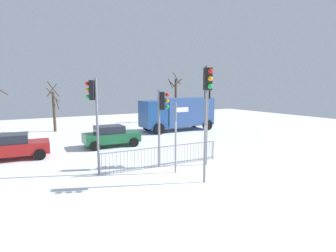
{
  "coord_description": "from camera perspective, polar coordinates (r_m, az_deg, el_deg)",
  "views": [
    {
      "loc": [
        -6.55,
        -9.7,
        4.1
      ],
      "look_at": [
        0.99,
        3.47,
        1.93
      ],
      "focal_mm": 28.88,
      "sensor_mm": 36.0,
      "label": 1
    }
  ],
  "objects": [
    {
      "name": "traffic_light_mid_left",
      "position": [
        14.34,
        8.26,
        4.91
      ],
      "size": [
        0.44,
        0.49,
        4.53
      ],
      "rotation": [
        0.0,
        0.0,
        5.67
      ],
      "color": "slate",
      "rests_on": "ground"
    },
    {
      "name": "delivery_truck",
      "position": [
        25.84,
        2.1,
        2.88
      ],
      "size": [
        7.11,
        2.86,
        3.1
      ],
      "rotation": [
        0.0,
        0.0,
        3.12
      ],
      "color": "#33518C",
      "rests_on": "ground"
    },
    {
      "name": "bare_tree_right",
      "position": [
        32.51,
        1.6,
        5.93
      ],
      "size": [
        1.72,
        1.57,
        5.92
      ],
      "color": "#473828",
      "rests_on": "ground"
    },
    {
      "name": "car_green_far",
      "position": [
        19.3,
        -11.95,
        -2.0
      ],
      "size": [
        3.87,
        2.06,
        1.47
      ],
      "rotation": [
        0.0,
        0.0,
        -0.04
      ],
      "color": "#195933",
      "rests_on": "ground"
    },
    {
      "name": "car_red_trailing",
      "position": [
        17.9,
        -29.98,
        -3.71
      ],
      "size": [
        3.92,
        2.17,
        1.47
      ],
      "rotation": [
        0.0,
        0.0,
        -0.08
      ],
      "color": "maroon",
      "rests_on": "ground"
    },
    {
      "name": "direction_sign_post",
      "position": [
        12.93,
        1.83,
        -1.71
      ],
      "size": [
        0.79,
        0.12,
        3.4
      ],
      "rotation": [
        0.0,
        0.0,
        0.08
      ],
      "color": "slate",
      "rests_on": "ground"
    },
    {
      "name": "traffic_light_foreground_right",
      "position": [
        11.34,
        8.26,
        5.77
      ],
      "size": [
        0.36,
        0.56,
        5.0
      ],
      "rotation": [
        0.0,
        0.0,
        2.89
      ],
      "color": "slate",
      "rests_on": "ground"
    },
    {
      "name": "traffic_light_foreground_left",
      "position": [
        12.94,
        -15.42,
        4.37
      ],
      "size": [
        0.48,
        0.46,
        4.53
      ],
      "rotation": [
        0.0,
        0.0,
        0.85
      ],
      "color": "slate",
      "rests_on": "ground"
    },
    {
      "name": "traffic_light_mid_right",
      "position": [
        13.68,
        -1.28,
        3.19
      ],
      "size": [
        0.53,
        0.39,
        3.99
      ],
      "rotation": [
        0.0,
        0.0,
        4.29
      ],
      "color": "slate",
      "rests_on": "ground"
    },
    {
      "name": "pedestrian_guard_railing",
      "position": [
        14.14,
        -1.18,
        -6.4
      ],
      "size": [
        6.58,
        0.31,
        1.07
      ],
      "rotation": [
        0.0,
        0.0,
        -0.04
      ],
      "color": "slate",
      "rests_on": "ground"
    },
    {
      "name": "ground_plane",
      "position": [
        12.41,
        4.06,
        -11.2
      ],
      "size": [
        60.0,
        60.0,
        0.0
      ],
      "primitive_type": "plane",
      "color": "white"
    },
    {
      "name": "bare_tree_centre",
      "position": [
        27.32,
        -22.91,
        3.35
      ],
      "size": [
        1.11,
        1.15,
        4.66
      ],
      "color": "#473828",
      "rests_on": "ground"
    }
  ]
}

